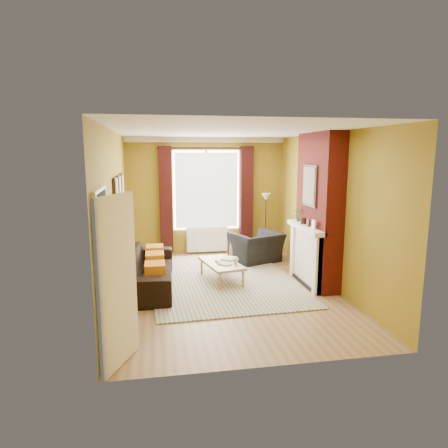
{
  "coord_description": "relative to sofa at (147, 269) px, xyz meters",
  "views": [
    {
      "loc": [
        -1.25,
        -6.84,
        2.43
      ],
      "look_at": [
        0.0,
        0.25,
        1.15
      ],
      "focal_mm": 32.0,
      "sensor_mm": 36.0,
      "label": 1
    }
  ],
  "objects": [
    {
      "name": "ground",
      "position": [
        1.42,
        -0.35,
        -0.34
      ],
      "size": [
        5.5,
        5.5,
        0.0
      ],
      "primitive_type": "plane",
      "color": "brown",
      "rests_on": "ground"
    },
    {
      "name": "room_walls",
      "position": [
        2.05,
        -0.07,
        1.04
      ],
      "size": [
        3.82,
        5.54,
        2.83
      ],
      "color": "olive",
      "rests_on": "ground"
    },
    {
      "name": "striped_rug",
      "position": [
        1.41,
        0.19,
        -0.33
      ],
      "size": [
        2.84,
        3.84,
        0.02
      ],
      "rotation": [
        0.0,
        0.0,
        0.04
      ],
      "color": "teal",
      "rests_on": "ground"
    },
    {
      "name": "sofa",
      "position": [
        0.0,
        0.0,
        0.0
      ],
      "size": [
        1.03,
        2.39,
        0.68
      ],
      "primitive_type": "imported",
      "rotation": [
        0.0,
        0.0,
        1.52
      ],
      "color": "black",
      "rests_on": "ground"
    },
    {
      "name": "armchair",
      "position": [
        2.42,
        1.34,
        -0.01
      ],
      "size": [
        1.3,
        1.23,
        0.67
      ],
      "primitive_type": "imported",
      "rotation": [
        0.0,
        0.0,
        3.53
      ],
      "color": "black",
      "rests_on": "ground"
    },
    {
      "name": "coffee_table",
      "position": [
        1.4,
        0.08,
        -0.0
      ],
      "size": [
        0.78,
        1.23,
        0.38
      ],
      "rotation": [
        0.0,
        0.0,
        0.2
      ],
      "color": "tan",
      "rests_on": "ground"
    },
    {
      "name": "wicker_stool",
      "position": [
        2.01,
        1.51,
        -0.11
      ],
      "size": [
        0.4,
        0.4,
        0.46
      ],
      "rotation": [
        0.0,
        0.0,
        0.08
      ],
      "color": "#946740",
      "rests_on": "ground"
    },
    {
      "name": "floor_lamp",
      "position": [
        2.78,
        1.9,
        0.84
      ],
      "size": [
        0.26,
        0.26,
        1.49
      ],
      "rotation": [
        0.0,
        0.0,
        -0.18
      ],
      "color": "black",
      "rests_on": "ground"
    },
    {
      "name": "book_a",
      "position": [
        1.36,
        -0.14,
        0.05
      ],
      "size": [
        0.3,
        0.31,
        0.02
      ],
      "primitive_type": "imported",
      "rotation": [
        0.0,
        0.0,
        0.62
      ],
      "color": "#999999",
      "rests_on": "coffee_table"
    },
    {
      "name": "book_b",
      "position": [
        1.48,
        0.35,
        0.05
      ],
      "size": [
        0.37,
        0.4,
        0.02
      ],
      "primitive_type": "imported",
      "rotation": [
        0.0,
        0.0,
        -0.56
      ],
      "color": "#999999",
      "rests_on": "coffee_table"
    },
    {
      "name": "mug",
      "position": [
        1.64,
        -0.08,
        0.09
      ],
      "size": [
        0.13,
        0.13,
        0.1
      ],
      "primitive_type": "imported",
      "rotation": [
        0.0,
        0.0,
        0.23
      ],
      "color": "#999999",
      "rests_on": "coffee_table"
    },
    {
      "name": "tv_remote",
      "position": [
        1.34,
        0.08,
        0.05
      ],
      "size": [
        0.13,
        0.18,
        0.02
      ],
      "rotation": [
        0.0,
        0.0,
        0.47
      ],
      "color": "#28282B",
      "rests_on": "coffee_table"
    }
  ]
}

